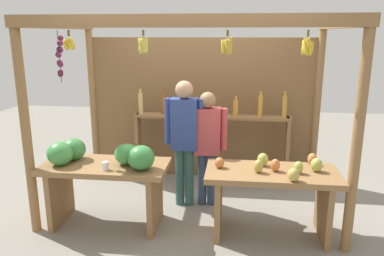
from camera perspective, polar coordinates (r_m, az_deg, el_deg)
The scene contains 7 objects.
ground_plane at distance 4.97m, azimuth 0.26°, elevation -11.07°, with size 12.00×12.00×0.00m, color gray.
market_stall at distance 4.99m, azimuth 0.80°, elevation 5.13°, with size 3.41×1.97×2.29m.
fruit_counter_left at distance 4.28m, azimuth -13.32°, elevation -6.11°, with size 1.38×0.64×0.99m.
fruit_counter_right at distance 4.10m, azimuth 12.08°, elevation -8.60°, with size 1.38×0.66×0.87m.
bottle_shelf_unit at distance 5.34m, azimuth 2.87°, elevation -0.02°, with size 2.19×0.22×1.36m.
vendor_man at distance 4.57m, azimuth -1.16°, elevation -0.72°, with size 0.48×0.21×1.58m.
vendor_woman at distance 4.61m, azimuth 2.34°, elevation -1.80°, with size 0.48×0.20×1.44m.
Camera 1 is at (0.51, -4.46, 2.13)m, focal length 35.17 mm.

